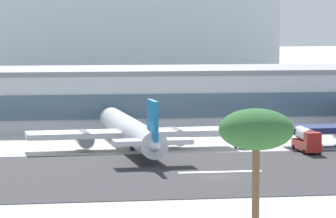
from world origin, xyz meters
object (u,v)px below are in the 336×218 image
object	(u,v)px
distant_hotel_block	(121,31)
terminal_building	(110,96)
service_baggage_tug_0	(244,142)
palm_tree_1	(256,132)
airliner_blue_tail_gate_1	(132,132)
service_fuel_truck_1	(307,140)

from	to	relation	value
distant_hotel_block	terminal_building	bearing A→B (deg)	-96.86
service_baggage_tug_0	palm_tree_1	size ratio (longest dim) A/B	0.25
service_baggage_tug_0	terminal_building	bearing A→B (deg)	-103.50
airliner_blue_tail_gate_1	service_fuel_truck_1	distance (m)	28.83
airliner_blue_tail_gate_1	service_fuel_truck_1	world-z (taller)	airliner_blue_tail_gate_1
service_fuel_truck_1	palm_tree_1	world-z (taller)	palm_tree_1
airliner_blue_tail_gate_1	service_baggage_tug_0	bearing A→B (deg)	-94.34
airliner_blue_tail_gate_1	palm_tree_1	distance (m)	78.38
service_fuel_truck_1	palm_tree_1	distance (m)	76.61
service_baggage_tug_0	service_fuel_truck_1	xyz separation A→B (m)	(9.04, -6.49, 0.98)
terminal_building	service_fuel_truck_1	size ratio (longest dim) A/B	21.14
airliner_blue_tail_gate_1	terminal_building	bearing A→B (deg)	-4.07
terminal_building	distant_hotel_block	xyz separation A→B (m)	(14.07, 116.98, 12.54)
service_baggage_tug_0	palm_tree_1	distance (m)	80.38
service_fuel_truck_1	palm_tree_1	bearing A→B (deg)	-20.46
service_fuel_truck_1	airliner_blue_tail_gate_1	bearing A→B (deg)	-103.45
service_fuel_truck_1	terminal_building	bearing A→B (deg)	-150.22
terminal_building	distant_hotel_block	distance (m)	118.49
distant_hotel_block	service_fuel_truck_1	size ratio (longest dim) A/B	12.14
airliner_blue_tail_gate_1	service_baggage_tug_0	size ratio (longest dim) A/B	13.33
distant_hotel_block	airliner_blue_tail_gate_1	xyz separation A→B (m)	(-14.18, -158.89, -15.28)
airliner_blue_tail_gate_1	service_fuel_truck_1	bearing A→B (deg)	-107.23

